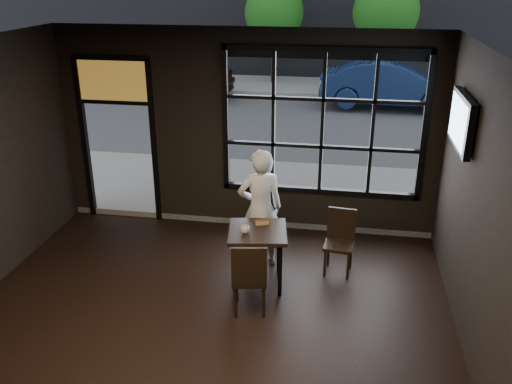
% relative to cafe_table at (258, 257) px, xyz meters
% --- Properties ---
extents(floor, '(6.00, 7.00, 0.02)m').
position_rel_cafe_table_xyz_m(floor, '(-0.50, -1.73, -0.42)').
color(floor, black).
rests_on(floor, ground).
extents(ceiling, '(6.00, 7.00, 0.02)m').
position_rel_cafe_table_xyz_m(ceiling, '(-0.50, -1.73, 2.80)').
color(ceiling, black).
rests_on(ceiling, ground).
extents(wall_right, '(0.04, 7.00, 3.20)m').
position_rel_cafe_table_xyz_m(wall_right, '(2.50, -1.73, 1.19)').
color(wall_right, black).
rests_on(wall_right, ground).
extents(window_frame, '(3.06, 0.12, 2.28)m').
position_rel_cafe_table_xyz_m(window_frame, '(0.70, 1.77, 1.39)').
color(window_frame, black).
rests_on(window_frame, ground).
extents(stained_transom, '(1.20, 0.06, 0.70)m').
position_rel_cafe_table_xyz_m(stained_transom, '(-2.60, 1.77, 1.94)').
color(stained_transom, orange).
rests_on(stained_transom, ground).
extents(street_asphalt, '(60.00, 41.00, 0.04)m').
position_rel_cafe_table_xyz_m(street_asphalt, '(-0.50, 22.27, -0.43)').
color(street_asphalt, '#545456').
rests_on(street_asphalt, ground).
extents(cafe_table, '(0.86, 0.86, 0.81)m').
position_rel_cafe_table_xyz_m(cafe_table, '(0.00, 0.00, 0.00)').
color(cafe_table, black).
rests_on(cafe_table, floor).
extents(chair_near, '(0.49, 0.49, 0.98)m').
position_rel_cafe_table_xyz_m(chair_near, '(0.00, -0.61, 0.08)').
color(chair_near, black).
rests_on(chair_near, floor).
extents(chair_window, '(0.43, 0.43, 0.91)m').
position_rel_cafe_table_xyz_m(chair_window, '(1.06, 0.49, 0.05)').
color(chair_window, black).
rests_on(chair_window, floor).
extents(man, '(0.74, 0.61, 1.74)m').
position_rel_cafe_table_xyz_m(man, '(-0.05, 0.54, 0.46)').
color(man, silver).
rests_on(man, floor).
extents(hotdog, '(0.21, 0.14, 0.06)m').
position_rel_cafe_table_xyz_m(hotdog, '(0.03, 0.19, 0.43)').
color(hotdog, tan).
rests_on(hotdog, cafe_table).
extents(cup, '(0.16, 0.16, 0.10)m').
position_rel_cafe_table_xyz_m(cup, '(-0.14, -0.11, 0.45)').
color(cup, silver).
rests_on(cup, cafe_table).
extents(tv, '(0.13, 1.12, 0.65)m').
position_rel_cafe_table_xyz_m(tv, '(2.43, 0.44, 1.85)').
color(tv, black).
rests_on(tv, wall_right).
extents(navy_car, '(4.22, 1.56, 1.38)m').
position_rel_cafe_table_xyz_m(navy_car, '(2.31, 10.41, 0.38)').
color(navy_car, '#14264E').
rests_on(navy_car, street_asphalt).
extents(maroon_car, '(4.98, 2.57, 1.62)m').
position_rel_cafe_table_xyz_m(maroon_car, '(-5.01, 10.97, 0.50)').
color(maroon_car, black).
rests_on(maroon_car, street_asphalt).
extents(tree_left, '(2.09, 2.09, 3.56)m').
position_rel_cafe_table_xyz_m(tree_left, '(-1.69, 13.67, 2.10)').
color(tree_left, '#332114').
rests_on(tree_left, street_asphalt).
extents(tree_right, '(2.19, 2.19, 3.73)m').
position_rel_cafe_table_xyz_m(tree_right, '(2.14, 13.11, 2.22)').
color(tree_right, '#332114').
rests_on(tree_right, street_asphalt).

